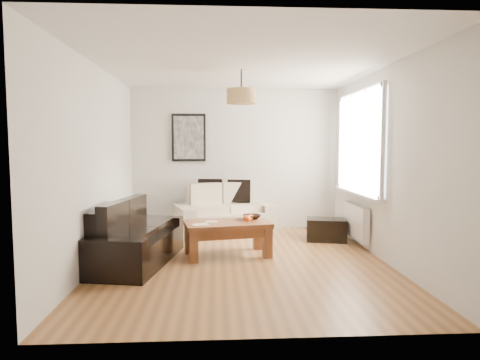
{
  "coord_description": "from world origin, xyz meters",
  "views": [
    {
      "loc": [
        -0.34,
        -5.47,
        1.55
      ],
      "look_at": [
        0.0,
        0.6,
        1.05
      ],
      "focal_mm": 31.08,
      "sensor_mm": 36.0,
      "label": 1
    }
  ],
  "objects": [
    {
      "name": "wall_left",
      "position": [
        -1.9,
        0.0,
        1.3
      ],
      "size": [
        0.04,
        4.5,
        2.6
      ],
      "primitive_type": null,
      "color": "silver",
      "rests_on": "floor"
    },
    {
      "name": "papers",
      "position": [
        -0.57,
        0.12,
        0.49
      ],
      "size": [
        0.26,
        0.23,
        0.01
      ],
      "primitive_type": "cube",
      "rotation": [
        0.0,
        0.0,
        0.43
      ],
      "color": "white",
      "rests_on": "coffee_table"
    },
    {
      "name": "cushion_left",
      "position": [
        -0.46,
        1.98,
        0.74
      ],
      "size": [
        0.44,
        0.19,
        0.43
      ],
      "primitive_type": "cube",
      "rotation": [
        0.0,
        0.0,
        -0.13
      ],
      "color": "black",
      "rests_on": "loveseat_cream"
    },
    {
      "name": "orange_c",
      "position": [
        0.07,
        0.39,
        0.52
      ],
      "size": [
        0.09,
        0.09,
        0.08
      ],
      "primitive_type": "sphere",
      "rotation": [
        0.0,
        0.0,
        -0.21
      ],
      "color": "#DD4B12",
      "rests_on": "fruit_bowl"
    },
    {
      "name": "coffee_table",
      "position": [
        -0.2,
        0.31,
        0.24
      ],
      "size": [
        1.28,
        0.85,
        0.48
      ],
      "primitive_type": null,
      "rotation": [
        0.0,
        0.0,
        0.19
      ],
      "color": "brown",
      "rests_on": "floor"
    },
    {
      "name": "wall_front",
      "position": [
        0.0,
        -2.25,
        1.3
      ],
      "size": [
        3.8,
        0.04,
        2.6
      ],
      "primitive_type": null,
      "color": "silver",
      "rests_on": "floor"
    },
    {
      "name": "orange_b",
      "position": [
        0.15,
        0.43,
        0.52
      ],
      "size": [
        0.09,
        0.09,
        0.08
      ],
      "primitive_type": "sphere",
      "rotation": [
        0.0,
        0.0,
        0.1
      ],
      "color": "#E95813",
      "rests_on": "fruit_bowl"
    },
    {
      "name": "cushion_right",
      "position": [
        0.06,
        1.98,
        0.73
      ],
      "size": [
        0.43,
        0.19,
        0.41
      ],
      "primitive_type": "cube",
      "rotation": [
        0.0,
        0.0,
        -0.15
      ],
      "color": "black",
      "rests_on": "loveseat_cream"
    },
    {
      "name": "window_bay",
      "position": [
        1.86,
        0.8,
        1.6
      ],
      "size": [
        0.14,
        1.9,
        1.6
      ],
      "primitive_type": null,
      "color": "white",
      "rests_on": "wall_right"
    },
    {
      "name": "ottoman",
      "position": [
        1.45,
        1.15,
        0.18
      ],
      "size": [
        0.71,
        0.54,
        0.36
      ],
      "primitive_type": "cube",
      "rotation": [
        0.0,
        0.0,
        -0.22
      ],
      "color": "black",
      "rests_on": "floor"
    },
    {
      "name": "wall_right",
      "position": [
        1.9,
        0.0,
        1.3
      ],
      "size": [
        0.04,
        4.5,
        2.6
      ],
      "primitive_type": null,
      "color": "silver",
      "rests_on": "floor"
    },
    {
      "name": "wall_back",
      "position": [
        0.0,
        2.25,
        1.3
      ],
      "size": [
        3.8,
        0.04,
        2.6
      ],
      "primitive_type": null,
      "color": "silver",
      "rests_on": "floor"
    },
    {
      "name": "orange_a",
      "position": [
        0.1,
        0.33,
        0.52
      ],
      "size": [
        0.09,
        0.09,
        0.09
      ],
      "primitive_type": "sphere",
      "rotation": [
        0.0,
        0.0,
        0.09
      ],
      "color": "orange",
      "rests_on": "fruit_bowl"
    },
    {
      "name": "loveseat_cream",
      "position": [
        -0.21,
        1.78,
        0.41
      ],
      "size": [
        1.85,
        1.34,
        0.82
      ],
      "primitive_type": null,
      "rotation": [
        0.0,
        0.0,
        0.29
      ],
      "color": "beige",
      "rests_on": "floor"
    },
    {
      "name": "poster",
      "position": [
        -0.85,
        2.22,
        1.7
      ],
      "size": [
        0.62,
        0.04,
        0.87
      ],
      "primitive_type": null,
      "color": "black",
      "rests_on": "wall_back"
    },
    {
      "name": "sofa_leather",
      "position": [
        -1.43,
        0.01,
        0.38
      ],
      "size": [
        1.16,
        1.88,
        0.76
      ],
      "primitive_type": null,
      "rotation": [
        0.0,
        0.0,
        1.39
      ],
      "color": "black",
      "rests_on": "floor"
    },
    {
      "name": "floor",
      "position": [
        0.0,
        0.0,
        0.0
      ],
      "size": [
        4.5,
        4.5,
        0.0
      ],
      "primitive_type": "plane",
      "color": "brown",
      "rests_on": "ground"
    },
    {
      "name": "fruit_bowl",
      "position": [
        0.17,
        0.51,
        0.52
      ],
      "size": [
        0.3,
        0.3,
        0.07
      ],
      "primitive_type": "imported",
      "rotation": [
        0.0,
        0.0,
        0.15
      ],
      "color": "black",
      "rests_on": "coffee_table"
    },
    {
      "name": "radiator",
      "position": [
        1.82,
        0.8,
        0.38
      ],
      "size": [
        0.1,
        0.9,
        0.52
      ],
      "primitive_type": "cube",
      "color": "white",
      "rests_on": "wall_right"
    },
    {
      "name": "ceiling",
      "position": [
        0.0,
        0.0,
        2.6
      ],
      "size": [
        3.8,
        4.5,
        0.0
      ],
      "primitive_type": null,
      "color": "white",
      "rests_on": "floor"
    },
    {
      "name": "pendant_shade",
      "position": [
        0.0,
        0.3,
        2.23
      ],
      "size": [
        0.4,
        0.4,
        0.2
      ],
      "primitive_type": "cylinder",
      "color": "tan",
      "rests_on": "ceiling"
    }
  ]
}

